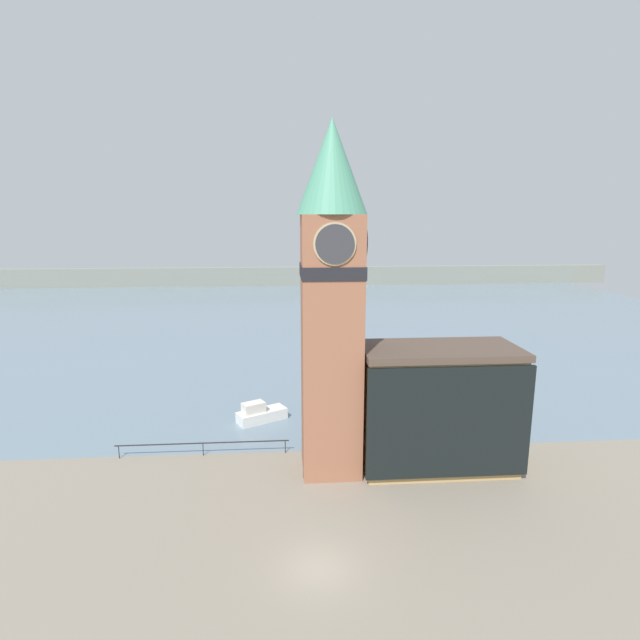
{
  "coord_description": "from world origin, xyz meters",
  "views": [
    {
      "loc": [
        -1.64,
        -23.52,
        18.6
      ],
      "look_at": [
        0.67,
        8.14,
        12.0
      ],
      "focal_mm": 28.0,
      "sensor_mm": 36.0,
      "label": 1
    }
  ],
  "objects_px": {
    "boat_near": "(260,414)",
    "mooring_bollard_near": "(305,472)",
    "pier_building": "(438,407)",
    "clock_tower": "(332,294)"
  },
  "relations": [
    {
      "from": "boat_near",
      "to": "mooring_bollard_near",
      "type": "distance_m",
      "value": 11.14
    },
    {
      "from": "pier_building",
      "to": "mooring_bollard_near",
      "type": "height_order",
      "value": "pier_building"
    },
    {
      "from": "clock_tower",
      "to": "boat_near",
      "type": "relative_size",
      "value": 5.18
    },
    {
      "from": "boat_near",
      "to": "mooring_bollard_near",
      "type": "height_order",
      "value": "boat_near"
    },
    {
      "from": "pier_building",
      "to": "boat_near",
      "type": "distance_m",
      "value": 17.06
    },
    {
      "from": "clock_tower",
      "to": "mooring_bollard_near",
      "type": "height_order",
      "value": "clock_tower"
    },
    {
      "from": "pier_building",
      "to": "mooring_bollard_near",
      "type": "xyz_separation_m",
      "value": [
        -9.99,
        -1.13,
        -4.28
      ]
    },
    {
      "from": "clock_tower",
      "to": "pier_building",
      "type": "height_order",
      "value": "clock_tower"
    },
    {
      "from": "boat_near",
      "to": "clock_tower",
      "type": "bearing_deg",
      "value": -86.8
    },
    {
      "from": "boat_near",
      "to": "mooring_bollard_near",
      "type": "bearing_deg",
      "value": -98.88
    }
  ]
}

